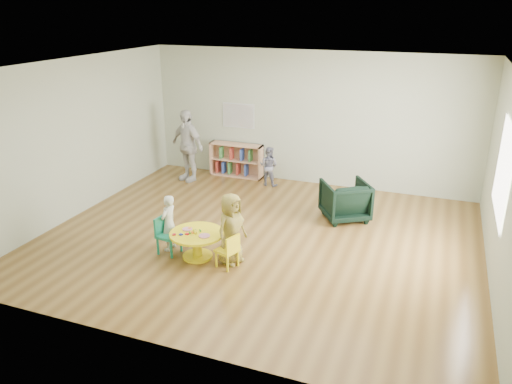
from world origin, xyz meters
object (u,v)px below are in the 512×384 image
child_right (231,229)px  toddler (269,166)px  activity_table (197,240)px  armchair (345,200)px  kid_chair_left (167,234)px  child_left (169,223)px  bookshelf (236,160)px  kid_chair_right (229,250)px  adult_caretaker (187,145)px

child_right → toddler: bearing=30.1°
activity_table → armchair: bearing=51.2°
kid_chair_left → child_left: child_left is taller
activity_table → toddler: bearing=91.0°
activity_table → toddler: 3.46m
bookshelf → child_left: child_left is taller
child_right → activity_table: bearing=115.1°
activity_table → bookshelf: bookshelf is taller
activity_table → child_left: bearing=170.8°
bookshelf → armchair: bearing=-29.1°
kid_chair_right → child_right: bearing=30.0°
child_left → toddler: bearing=177.2°
armchair → adult_caretaker: adult_caretaker is taller
kid_chair_left → bookshelf: (-0.44, 3.83, 0.05)m
armchair → toddler: size_ratio=0.91×
kid_chair_left → adult_caretaker: bearing=-150.8°
armchair → child_left: size_ratio=0.86×
bookshelf → child_left: 3.75m
kid_chair_right → child_right: (-0.03, 0.17, 0.26)m
kid_chair_right → child_left: size_ratio=0.58×
kid_chair_right → armchair: (1.24, 2.38, 0.07)m
toddler → child_left: bearing=87.0°
child_right → adult_caretaker: bearing=57.4°
child_right → kid_chair_right: bearing=-149.5°
child_left → adult_caretaker: size_ratio=0.58×
activity_table → child_left: (-0.53, 0.09, 0.17)m
kid_chair_left → bookshelf: bookshelf is taller
activity_table → kid_chair_right: kid_chair_right is taller
bookshelf → child_left: size_ratio=1.32×
bookshelf → activity_table: bearing=-75.9°
child_left → adult_caretaker: bearing=-152.0°
activity_table → armchair: (1.82, 2.26, 0.07)m
adult_caretaker → kid_chair_left: bearing=-46.5°
kid_chair_left → bookshelf: size_ratio=0.50×
activity_table → kid_chair_right: 0.59m
child_right → adult_caretaker: 3.93m
kid_chair_left → child_left: (-0.01, 0.11, 0.13)m
armchair → child_right: (-1.27, -2.21, 0.19)m
kid_chair_right → toddler: bearing=29.6°
child_left → toddler: size_ratio=1.07×
kid_chair_left → toddler: bearing=179.3°
bookshelf → toddler: size_ratio=1.41×
armchair → child_right: child_right is taller
child_right → adult_caretaker: adult_caretaker is taller
child_left → kid_chair_right: bearing=84.7°
kid_chair_left → armchair: bearing=141.1°
activity_table → kid_chair_right: (0.58, -0.12, -0.00)m
bookshelf → toddler: bearing=-21.3°
kid_chair_right → adult_caretaker: adult_caretaker is taller
child_left → child_right: (1.08, -0.04, 0.09)m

